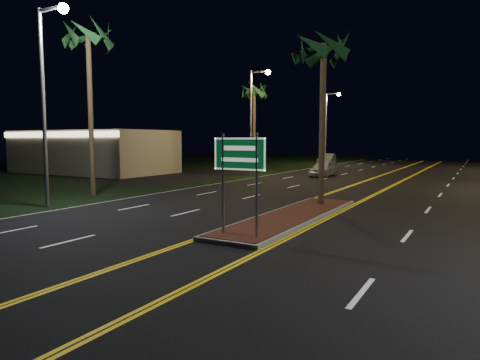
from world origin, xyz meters
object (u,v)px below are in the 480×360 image
Objects in this scene: streetlight_left_mid at (255,110)px; commercial_building at (93,152)px; streetlight_left_near at (48,83)px; palm_left_near at (88,38)px; palm_median at (324,48)px; car_far at (327,159)px; highway_sign at (240,164)px; median_island at (292,216)px; streetlight_left_far at (329,120)px; car_near at (324,167)px; palm_left_far at (254,91)px.

commercial_building is at bearing -165.39° from streetlight_left_mid.
palm_left_near is at bearing 115.26° from streetlight_left_near.
streetlight_left_near is 1.08× the size of palm_median.
palm_left_near reaches higher than car_far.
palm_median is at bearing 90.00° from highway_sign.
streetlight_left_far is at bearing 106.00° from median_island.
streetlight_left_mid is 20.00m from streetlight_left_far.
median_island is 4.80m from highway_sign.
streetlight_left_mid is at bearing 116.59° from highway_sign.
car_far is at bearing 84.65° from palm_left_near.
streetlight_left_near is 1.90× the size of car_near.
median_island is 8.00m from palm_median.
commercial_building reaches higher than highway_sign.
commercial_building is at bearing 159.95° from palm_median.
commercial_building is at bearing 138.39° from palm_left_near.
median_island is at bearing -75.24° from car_near.
streetlight_left_mid is (15.39, 4.01, 3.65)m from commercial_building.
commercial_building is 1.67× the size of streetlight_left_mid.
median_island is at bearing -58.02° from streetlight_left_mid.
highway_sign reaches higher than car_near.
car_near is (5.22, 2.78, -4.87)m from streetlight_left_mid.
commercial_building reaches higher than car_far.
palm_median is at bearing -72.42° from streetlight_left_far.
streetlight_left_near is at bearing -90.00° from streetlight_left_far.
palm_median is at bearing -72.17° from car_near.
commercial_building is 16.47m from palm_left_far.
streetlight_left_far is at bearing 57.35° from commercial_building.
streetlight_left_far is (0.00, 20.00, 0.00)m from streetlight_left_mid.
palm_left_near is 21.58m from car_near.
streetlight_left_far is (-10.61, 37.00, 5.57)m from median_island.
palm_left_near reaches higher than commercial_building.
car_far is at bearing 88.23° from streetlight_left_near.
streetlight_left_mid is (0.00, 20.00, 0.00)m from streetlight_left_near.
commercial_building is 21.73m from car_near.
palm_median is (0.00, 3.50, 7.19)m from median_island.
palm_left_near is at bearing -93.00° from streetlight_left_far.
car_near is at bearing 108.32° from palm_median.
palm_median is 12.82m from palm_left_near.
palm_median reaches higher than median_island.
median_island is 1.05× the size of palm_left_near.
streetlight_left_near is at bearing -148.51° from palm_median.
palm_median reaches higher than car_near.
streetlight_left_far reaches higher than highway_sign.
median_island is 0.68× the size of commercial_building.
streetlight_left_far is (15.39, 24.01, 3.65)m from commercial_building.
palm_median is (0.00, 7.70, 4.87)m from highway_sign.
commercial_building is at bearing 146.52° from highway_sign.
streetlight_left_near reaches higher than palm_left_far.
palm_median is 31.69m from car_far.
car_far is at bearing 50.56° from commercial_building.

